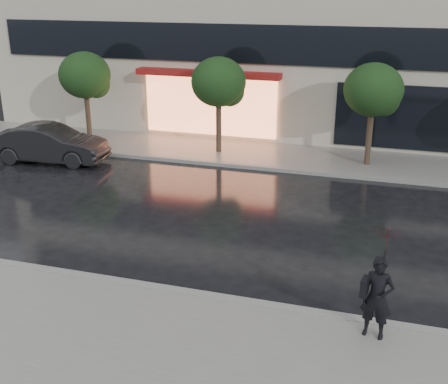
% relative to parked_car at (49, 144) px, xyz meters
% --- Properties ---
extents(ground, '(120.00, 120.00, 0.00)m').
position_rel_parked_car_xyz_m(ground, '(9.08, -7.04, -0.75)').
color(ground, black).
rests_on(ground, ground).
extents(sidewalk_near, '(60.00, 4.50, 0.12)m').
position_rel_parked_car_xyz_m(sidewalk_near, '(9.08, -10.29, -0.69)').
color(sidewalk_near, slate).
rests_on(sidewalk_near, ground).
extents(sidewalk_far, '(60.00, 3.50, 0.12)m').
position_rel_parked_car_xyz_m(sidewalk_far, '(9.08, 3.21, -0.69)').
color(sidewalk_far, slate).
rests_on(sidewalk_far, ground).
extents(curb_near, '(60.00, 0.25, 0.14)m').
position_rel_parked_car_xyz_m(curb_near, '(9.08, -8.04, -0.68)').
color(curb_near, gray).
rests_on(curb_near, ground).
extents(curb_far, '(60.00, 0.25, 0.14)m').
position_rel_parked_car_xyz_m(curb_far, '(9.08, 1.46, -0.68)').
color(curb_far, gray).
rests_on(curb_far, ground).
extents(tree_far_west, '(2.20, 2.20, 3.99)m').
position_rel_parked_car_xyz_m(tree_far_west, '(0.14, 2.99, 2.17)').
color(tree_far_west, '#33261C').
rests_on(tree_far_west, ground).
extents(tree_mid_west, '(2.20, 2.20, 3.99)m').
position_rel_parked_car_xyz_m(tree_mid_west, '(6.14, 2.99, 2.17)').
color(tree_mid_west, '#33261C').
rests_on(tree_mid_west, ground).
extents(tree_mid_east, '(2.20, 2.20, 3.99)m').
position_rel_parked_car_xyz_m(tree_mid_east, '(12.14, 2.99, 2.17)').
color(tree_mid_east, '#33261C').
rests_on(tree_mid_east, ground).
extents(parked_car, '(4.67, 2.02, 1.49)m').
position_rel_parked_car_xyz_m(parked_car, '(0.00, 0.00, 0.00)').
color(parked_car, black).
rests_on(parked_car, ground).
extents(pedestrian_with_umbrella, '(1.02, 1.03, 2.35)m').
position_rel_parked_car_xyz_m(pedestrian_with_umbrella, '(12.93, -8.54, 0.87)').
color(pedestrian_with_umbrella, black).
rests_on(pedestrian_with_umbrella, sidewalk_near).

